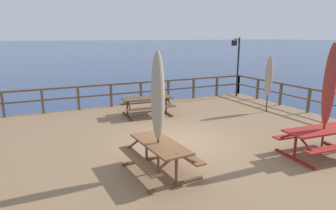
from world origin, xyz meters
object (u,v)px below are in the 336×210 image
at_px(patio_umbrella_short_front, 158,97).
at_px(picnic_table_mid_centre, 160,151).
at_px(patio_umbrella_tall_front, 269,76).
at_px(lamp_post_hooked, 237,58).
at_px(picnic_table_mid_left, 322,136).
at_px(patio_umbrella_tall_back_left, 329,85).
at_px(picnic_table_back_right, 147,102).

bearing_deg(patio_umbrella_short_front, picnic_table_mid_centre, -27.80).
height_order(patio_umbrella_tall_front, lamp_post_hooked, lamp_post_hooked).
height_order(patio_umbrella_short_front, lamp_post_hooked, lamp_post_hooked).
distance_m(patio_umbrella_short_front, lamp_post_hooked, 10.03).
distance_m(picnic_table_mid_left, lamp_post_hooked, 8.32).
distance_m(patio_umbrella_tall_back_left, patio_umbrella_short_front, 4.67).
bearing_deg(picnic_table_back_right, patio_umbrella_tall_front, -19.12).
xyz_separation_m(patio_umbrella_tall_front, patio_umbrella_tall_back_left, (-2.10, -4.34, 0.40)).
distance_m(picnic_table_mid_centre, patio_umbrella_short_front, 1.33).
distance_m(picnic_table_back_right, picnic_table_mid_left, 6.69).
bearing_deg(picnic_table_mid_centre, patio_umbrella_tall_front, 27.15).
bearing_deg(patio_umbrella_tall_back_left, picnic_table_back_right, 115.36).
bearing_deg(lamp_post_hooked, picnic_table_mid_left, -111.22).
distance_m(patio_umbrella_tall_back_left, lamp_post_hooked, 8.17).
height_order(picnic_table_mid_left, picnic_table_mid_centre, same).
xyz_separation_m(picnic_table_mid_centre, patio_umbrella_short_front, (-0.04, 0.02, 1.32)).
height_order(picnic_table_mid_left, patio_umbrella_tall_back_left, patio_umbrella_tall_back_left).
height_order(picnic_table_mid_left, patio_umbrella_tall_front, patio_umbrella_tall_front).
distance_m(patio_umbrella_tall_front, lamp_post_hooked, 3.43).
relative_size(patio_umbrella_tall_front, patio_umbrella_short_front, 0.84).
xyz_separation_m(picnic_table_mid_centre, lamp_post_hooked, (7.45, 6.69, 1.55)).
height_order(picnic_table_back_right, patio_umbrella_tall_front, patio_umbrella_tall_front).
distance_m(picnic_table_mid_left, picnic_table_mid_centre, 4.59).
bearing_deg(picnic_table_mid_centre, patio_umbrella_tall_back_left, -11.71).
xyz_separation_m(picnic_table_mid_left, picnic_table_mid_centre, (-4.49, 0.93, -0.01)).
xyz_separation_m(patio_umbrella_short_front, lamp_post_hooked, (7.49, 6.67, 0.23)).
bearing_deg(patio_umbrella_tall_back_left, picnic_table_mid_left, 168.18).
bearing_deg(lamp_post_hooked, patio_umbrella_short_front, -138.31).
bearing_deg(patio_umbrella_tall_front, picnic_table_mid_left, -116.29).
relative_size(picnic_table_back_right, picnic_table_mid_centre, 1.08).
relative_size(picnic_table_back_right, lamp_post_hooked, 0.67).
bearing_deg(patio_umbrella_tall_front, lamp_post_hooked, 76.04).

